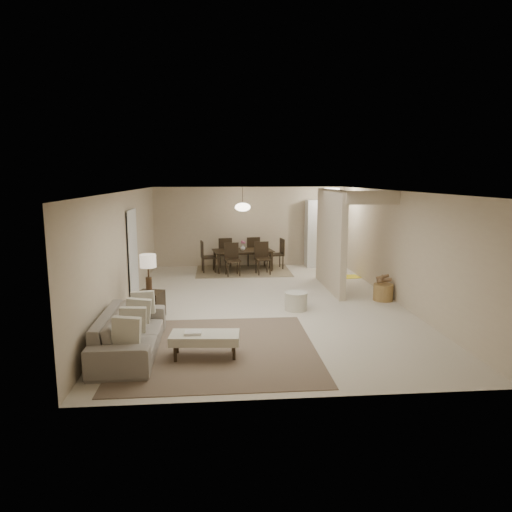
{
  "coord_description": "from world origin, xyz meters",
  "views": [
    {
      "loc": [
        -1.03,
        -9.88,
        2.79
      ],
      "look_at": [
        -0.17,
        0.17,
        1.05
      ],
      "focal_mm": 32.0,
      "sensor_mm": 36.0,
      "label": 1
    }
  ],
  "objects": [
    {
      "name": "partition",
      "position": [
        1.8,
        1.25,
        1.25
      ],
      "size": [
        0.15,
        2.5,
        2.5
      ],
      "primitive_type": "cube",
      "color": "#C5B195",
      "rests_on": "floor"
    },
    {
      "name": "side_table",
      "position": [
        -2.4,
        -0.89,
        0.27
      ],
      "size": [
        0.6,
        0.6,
        0.54
      ],
      "primitive_type": "cube",
      "rotation": [
        0.0,
        0.0,
        -0.27
      ],
      "color": "black",
      "rests_on": "floor"
    },
    {
      "name": "doorway",
      "position": [
        -2.97,
        0.6,
        1.02
      ],
      "size": [
        0.04,
        0.9,
        2.04
      ],
      "primitive_type": "cube",
      "color": "black",
      "rests_on": "floor"
    },
    {
      "name": "back_wall",
      "position": [
        0.0,
        4.5,
        1.25
      ],
      "size": [
        6.0,
        0.0,
        6.0
      ],
      "primitive_type": "plane",
      "rotation": [
        1.57,
        0.0,
        0.0
      ],
      "color": "#C5B195",
      "rests_on": "floor"
    },
    {
      "name": "flush_light",
      "position": [
        2.3,
        3.2,
        2.46
      ],
      "size": [
        0.44,
        0.44,
        0.05
      ],
      "primitive_type": "cylinder",
      "color": "white",
      "rests_on": "ceiling"
    },
    {
      "name": "floor",
      "position": [
        0.0,
        0.0,
        0.0
      ],
      "size": [
        9.0,
        9.0,
        0.0
      ],
      "primitive_type": "plane",
      "color": "beige",
      "rests_on": "ground"
    },
    {
      "name": "dining_rug",
      "position": [
        -0.26,
        3.7,
        0.01
      ],
      "size": [
        2.8,
        2.1,
        0.01
      ],
      "primitive_type": "cube",
      "color": "#726246",
      "rests_on": "floor"
    },
    {
      "name": "dining_chairs",
      "position": [
        -0.26,
        3.7,
        0.47
      ],
      "size": [
        2.55,
        1.99,
        0.94
      ],
      "color": "black",
      "rests_on": "dining_rug"
    },
    {
      "name": "ceiling",
      "position": [
        0.0,
        0.0,
        2.5
      ],
      "size": [
        9.0,
        9.0,
        0.0
      ],
      "primitive_type": "plane",
      "rotation": [
        3.14,
        0.0,
        0.0
      ],
      "color": "white",
      "rests_on": "back_wall"
    },
    {
      "name": "pantry_cabinet",
      "position": [
        2.35,
        4.15,
        1.05
      ],
      "size": [
        1.2,
        0.55,
        2.1
      ],
      "primitive_type": "cube",
      "color": "silver",
      "rests_on": "floor"
    },
    {
      "name": "ottoman_bench",
      "position": [
        -1.25,
        -3.03,
        0.31
      ],
      "size": [
        1.11,
        0.58,
        0.39
      ],
      "rotation": [
        0.0,
        0.0,
        -0.08
      ],
      "color": "beige",
      "rests_on": "living_rug"
    },
    {
      "name": "vase",
      "position": [
        -0.26,
        3.7,
        0.7
      ],
      "size": [
        0.2,
        0.2,
        0.16
      ],
      "primitive_type": "imported",
      "rotation": [
        0.0,
        0.0,
        0.43
      ],
      "color": "white",
      "rests_on": "dining_table"
    },
    {
      "name": "living_rug",
      "position": [
        -1.05,
        -2.73,
        0.01
      ],
      "size": [
        3.2,
        3.2,
        0.01
      ],
      "primitive_type": "cube",
      "color": "brown",
      "rests_on": "floor"
    },
    {
      "name": "pendant_light",
      "position": [
        -0.26,
        3.7,
        1.92
      ],
      "size": [
        0.46,
        0.46,
        0.71
      ],
      "color": "#402C1B",
      "rests_on": "ceiling"
    },
    {
      "name": "yellow_mat",
      "position": [
        2.57,
        2.51,
        0.01
      ],
      "size": [
        0.86,
        0.59,
        0.01
      ],
      "primitive_type": "cube",
      "rotation": [
        0.0,
        0.0,
        0.14
      ],
      "color": "yellow",
      "rests_on": "floor"
    },
    {
      "name": "right_wall",
      "position": [
        3.0,
        0.0,
        1.25
      ],
      "size": [
        0.0,
        9.0,
        9.0
      ],
      "primitive_type": "plane",
      "rotation": [
        1.57,
        0.0,
        -1.57
      ],
      "color": "#C5B195",
      "rests_on": "floor"
    },
    {
      "name": "wicker_basket",
      "position": [
        2.75,
        0.0,
        0.19
      ],
      "size": [
        0.5,
        0.5,
        0.38
      ],
      "primitive_type": "cylinder",
      "rotation": [
        0.0,
        0.0,
        0.11
      ],
      "color": "olive",
      "rests_on": "floor"
    },
    {
      "name": "table_lamp",
      "position": [
        -2.4,
        -0.89,
        1.1
      ],
      "size": [
        0.32,
        0.32,
        0.76
      ],
      "color": "#402C1B",
      "rests_on": "side_table"
    },
    {
      "name": "dining_table",
      "position": [
        -0.26,
        3.7,
        0.31
      ],
      "size": [
        1.9,
        1.25,
        0.62
      ],
      "primitive_type": "imported",
      "rotation": [
        0.0,
        0.0,
        0.15
      ],
      "color": "black",
      "rests_on": "dining_rug"
    },
    {
      "name": "round_pouf",
      "position": [
        0.62,
        -0.59,
        0.19
      ],
      "size": [
        0.49,
        0.49,
        0.38
      ],
      "primitive_type": "cylinder",
      "color": "beige",
      "rests_on": "floor"
    },
    {
      "name": "left_wall",
      "position": [
        -3.0,
        0.0,
        1.25
      ],
      "size": [
        0.0,
        9.0,
        9.0
      ],
      "primitive_type": "plane",
      "rotation": [
        1.57,
        0.0,
        1.57
      ],
      "color": "#C5B195",
      "rests_on": "floor"
    },
    {
      "name": "sofa",
      "position": [
        -2.45,
        -2.73,
        0.33
      ],
      "size": [
        2.29,
        0.91,
        0.67
      ],
      "primitive_type": "imported",
      "rotation": [
        0.0,
        0.0,
        1.58
      ],
      "color": "gray",
      "rests_on": "floor"
    }
  ]
}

